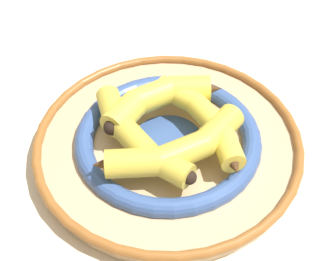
# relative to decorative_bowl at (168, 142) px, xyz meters

# --- Properties ---
(ground_plane) EXTENTS (2.80, 2.80, 0.00)m
(ground_plane) POSITION_rel_decorative_bowl_xyz_m (-0.02, -0.04, -0.02)
(ground_plane) COLOR beige
(decorative_bowl) EXTENTS (0.36, 0.36, 0.04)m
(decorative_bowl) POSITION_rel_decorative_bowl_xyz_m (0.00, 0.00, 0.00)
(decorative_bowl) COLOR tan
(decorative_bowl) RESTS_ON ground_plane
(banana_a) EXTENTS (0.16, 0.15, 0.03)m
(banana_a) POSITION_rel_decorative_bowl_xyz_m (0.03, -0.04, 0.04)
(banana_a) COLOR gold
(banana_a) RESTS_ON decorative_bowl
(banana_b) EXTENTS (0.13, 0.18, 0.04)m
(banana_b) POSITION_rel_decorative_bowl_xyz_m (0.04, 0.02, 0.04)
(banana_b) COLOR gold
(banana_b) RESTS_ON decorative_bowl
(banana_c) EXTENTS (0.16, 0.13, 0.03)m
(banana_c) POSITION_rel_decorative_bowl_xyz_m (-0.01, 0.05, 0.03)
(banana_c) COLOR yellow
(banana_c) RESTS_ON decorative_bowl
(banana_d) EXTENTS (0.12, 0.15, 0.04)m
(banana_d) POSITION_rel_decorative_bowl_xyz_m (-0.04, -0.02, 0.04)
(banana_d) COLOR yellow
(banana_d) RESTS_ON decorative_bowl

